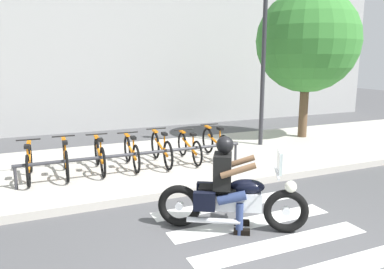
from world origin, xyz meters
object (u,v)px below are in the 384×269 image
(street_lamp, at_px, (264,50))
(motorcycle, at_px, (232,200))
(bicycle_4, at_px, (161,149))
(bicycle_6, at_px, (216,143))
(bicycle_5, at_px, (189,147))
(bike_rack, at_px, (138,155))
(rider, at_px, (228,177))
(bicycle_1, at_px, (66,159))
(tree_near_rack, at_px, (308,41))
(bicycle_0, at_px, (29,163))
(bicycle_3, at_px, (132,152))
(bicycle_2, at_px, (100,155))

(street_lamp, bearing_deg, motorcycle, -128.35)
(bicycle_4, bearing_deg, motorcycle, -90.54)
(bicycle_6, height_order, street_lamp, street_lamp)
(bicycle_5, distance_m, bike_rack, 1.52)
(rider, bearing_deg, bicycle_1, 121.25)
(bicycle_4, height_order, tree_near_rack, tree_near_rack)
(bicycle_0, bearing_deg, motorcycle, -50.40)
(bike_rack, bearing_deg, bicycle_4, 38.05)
(bicycle_6, bearing_deg, rider, -114.33)
(motorcycle, xyz_separation_m, bicycle_5, (0.74, 3.38, 0.01))
(bicycle_3, height_order, bike_rack, bicycle_3)
(bicycle_3, bearing_deg, bicycle_0, 180.00)
(rider, bearing_deg, bicycle_3, 100.38)
(bicycle_1, height_order, bicycle_4, bicycle_4)
(rider, xyz_separation_m, bicycle_3, (-0.61, 3.34, -0.34))
(motorcycle, relative_size, rider, 1.39)
(bicycle_3, bearing_deg, street_lamp, 11.18)
(bicycle_1, bearing_deg, rider, -58.75)
(motorcycle, bearing_deg, bicycle_6, 66.84)
(street_lamp, bearing_deg, bicycle_5, -162.96)
(rider, bearing_deg, tree_near_rack, 41.12)
(bicycle_1, distance_m, bicycle_6, 3.54)
(bicycle_0, distance_m, bicycle_3, 2.12)
(bicycle_2, distance_m, bike_rack, 0.90)
(motorcycle, distance_m, bicycle_3, 3.45)
(motorcycle, relative_size, bicycle_1, 1.19)
(rider, bearing_deg, bicycle_5, 76.49)
(tree_near_rack, bearing_deg, rider, -138.88)
(bicycle_0, xyz_separation_m, bicycle_5, (3.54, 0.00, -0.02))
(bicycle_3, bearing_deg, bicycle_5, 0.04)
(bike_rack, bearing_deg, motorcycle, -76.56)
(street_lamp, bearing_deg, bicycle_3, -168.82)
(bicycle_1, bearing_deg, motorcycle, -58.28)
(bicycle_2, relative_size, bicycle_3, 1.02)
(bicycle_1, relative_size, bicycle_5, 1.05)
(bicycle_1, distance_m, bicycle_5, 2.83)
(motorcycle, distance_m, bicycle_5, 3.46)
(rider, distance_m, bicycle_5, 3.46)
(bicycle_4, relative_size, bike_rack, 0.35)
(bicycle_4, distance_m, tree_near_rack, 5.82)
(bicycle_3, distance_m, bike_rack, 0.56)
(street_lamp, relative_size, tree_near_rack, 1.01)
(bicycle_0, relative_size, bicycle_1, 0.98)
(bike_rack, bearing_deg, bicycle_0, 165.37)
(bicycle_2, distance_m, tree_near_rack, 7.09)
(motorcycle, distance_m, bicycle_4, 3.38)
(bike_rack, xyz_separation_m, tree_near_rack, (5.80, 1.74, 2.50))
(rider, relative_size, bike_rack, 0.30)
(bicycle_4, distance_m, street_lamp, 4.06)
(bicycle_0, xyz_separation_m, bicycle_3, (2.12, -0.00, -0.00))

